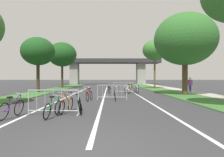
# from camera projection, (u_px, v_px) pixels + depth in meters

# --- Properties ---
(ground_plane) EXTENTS (300.00, 300.00, 0.00)m
(ground_plane) POSITION_uv_depth(u_px,v_px,m) (89.00, 150.00, 4.10)
(ground_plane) COLOR #333335
(grass_verge_left) EXTENTS (2.82, 50.21, 0.05)m
(grass_verge_left) POSITION_uv_depth(u_px,v_px,m) (53.00, 90.00, 24.55)
(grass_verge_left) COLOR #386B2D
(grass_verge_left) RESTS_ON ground
(grass_verge_right) EXTENTS (2.82, 50.21, 0.05)m
(grass_verge_right) POSITION_uv_depth(u_px,v_px,m) (159.00, 90.00, 24.72)
(grass_verge_right) COLOR #386B2D
(grass_verge_right) RESTS_ON ground
(sidewalk_path_right) EXTENTS (1.84, 50.21, 0.08)m
(sidewalk_path_right) POSITION_uv_depth(u_px,v_px,m) (177.00, 90.00, 24.75)
(sidewalk_path_right) COLOR #ADA89E
(sidewalk_path_right) RESTS_ON ground
(lane_stripe_center) EXTENTS (0.14, 29.04, 0.01)m
(lane_stripe_center) POSITION_uv_depth(u_px,v_px,m) (105.00, 94.00, 18.62)
(lane_stripe_center) COLOR silver
(lane_stripe_center) RESTS_ON ground
(lane_stripe_right_lane) EXTENTS (0.14, 29.04, 0.01)m
(lane_stripe_right_lane) POSITION_uv_depth(u_px,v_px,m) (136.00, 94.00, 18.66)
(lane_stripe_right_lane) COLOR silver
(lane_stripe_right_lane) RESTS_ON ground
(lane_stripe_left_lane) EXTENTS (0.14, 29.04, 0.01)m
(lane_stripe_left_lane) POSITION_uv_depth(u_px,v_px,m) (74.00, 94.00, 18.58)
(lane_stripe_left_lane) COLOR silver
(lane_stripe_left_lane) RESTS_ON ground
(overpass_bridge) EXTENTS (24.60, 4.24, 5.98)m
(overpass_bridge) POSITION_uv_depth(u_px,v_px,m) (108.00, 65.00, 45.57)
(overpass_bridge) COLOR #2D2D30
(overpass_bridge) RESTS_ON ground
(tree_left_cypress_far) EXTENTS (3.51, 3.51, 5.88)m
(tree_left_cypress_far) POSITION_uv_depth(u_px,v_px,m) (38.00, 52.00, 20.45)
(tree_left_cypress_far) COLOR #3D2D1E
(tree_left_cypress_far) RESTS_ON ground
(tree_left_maple_mid) EXTENTS (4.38, 4.38, 7.01)m
(tree_left_maple_mid) POSITION_uv_depth(u_px,v_px,m) (62.00, 55.00, 29.52)
(tree_left_maple_mid) COLOR #3D2D1E
(tree_left_maple_mid) RESTS_ON ground
(tree_right_oak_near) EXTENTS (5.47, 5.47, 7.33)m
(tree_right_oak_near) POSITION_uv_depth(u_px,v_px,m) (185.00, 39.00, 17.18)
(tree_right_oak_near) COLOR #4C3823
(tree_right_oak_near) RESTS_ON ground
(tree_right_pine_far) EXTENTS (3.42, 3.42, 6.97)m
(tree_right_pine_far) POSITION_uv_depth(u_px,v_px,m) (155.00, 50.00, 27.23)
(tree_right_pine_far) COLOR brown
(tree_right_pine_far) RESTS_ON ground
(crowd_barrier_nearest) EXTENTS (2.16, 0.51, 1.05)m
(crowd_barrier_nearest) POSITION_uv_depth(u_px,v_px,m) (53.00, 103.00, 7.96)
(crowd_barrier_nearest) COLOR #ADADB2
(crowd_barrier_nearest) RESTS_ON ground
(crowd_barrier_second) EXTENTS (2.16, 0.54, 1.05)m
(crowd_barrier_second) POSITION_uv_depth(u_px,v_px,m) (112.00, 92.00, 13.64)
(crowd_barrier_second) COLOR #ADADB2
(crowd_barrier_second) RESTS_ON ground
(crowd_barrier_third) EXTENTS (2.15, 0.48, 1.05)m
(crowd_barrier_third) POSITION_uv_depth(u_px,v_px,m) (124.00, 88.00, 19.29)
(crowd_barrier_third) COLOR #ADADB2
(crowd_barrier_third) RESTS_ON ground
(bicycle_silver_0) EXTENTS (0.52, 1.58, 0.94)m
(bicycle_silver_0) POSITION_uv_depth(u_px,v_px,m) (137.00, 90.00, 18.92)
(bicycle_silver_0) COLOR black
(bicycle_silver_0) RESTS_ON ground
(bicycle_yellow_1) EXTENTS (0.74, 1.61, 0.92)m
(bicycle_yellow_1) POSITION_uv_depth(u_px,v_px,m) (131.00, 89.00, 19.83)
(bicycle_yellow_1) COLOR black
(bicycle_yellow_1) RESTS_ON ground
(bicycle_blue_2) EXTENTS (0.53, 1.66, 1.01)m
(bicycle_blue_2) POSITION_uv_depth(u_px,v_px,m) (115.00, 95.00, 13.23)
(bicycle_blue_2) COLOR black
(bicycle_blue_2) RESTS_ON ground
(bicycle_red_3) EXTENTS (0.52, 1.66, 0.98)m
(bicycle_red_3) POSITION_uv_depth(u_px,v_px,m) (89.00, 95.00, 13.10)
(bicycle_red_3) COLOR black
(bicycle_red_3) RESTS_ON ground
(bicycle_black_4) EXTENTS (0.64, 1.66, 0.95)m
(bicycle_black_4) POSITION_uv_depth(u_px,v_px,m) (109.00, 90.00, 18.80)
(bicycle_black_4) COLOR black
(bicycle_black_4) RESTS_ON ground
(bicycle_teal_5) EXTENTS (0.63, 1.73, 0.94)m
(bicycle_teal_5) POSITION_uv_depth(u_px,v_px,m) (80.00, 105.00, 8.50)
(bicycle_teal_5) COLOR black
(bicycle_teal_5) RESTS_ON ground
(bicycle_white_6) EXTENTS (0.55, 1.59, 0.93)m
(bicycle_white_6) POSITION_uv_depth(u_px,v_px,m) (127.00, 90.00, 18.91)
(bicycle_white_6) COLOR black
(bicycle_white_6) RESTS_ON ground
(bicycle_green_7) EXTENTS (0.55, 1.65, 0.85)m
(bicycle_green_7) POSITION_uv_depth(u_px,v_px,m) (53.00, 108.00, 7.57)
(bicycle_green_7) COLOR black
(bicycle_green_7) RESTS_ON ground
(bicycle_purple_8) EXTENTS (0.54, 1.63, 0.94)m
(bicycle_purple_8) POSITION_uv_depth(u_px,v_px,m) (12.00, 108.00, 7.38)
(bicycle_purple_8) COLOR black
(bicycle_purple_8) RESTS_ON ground
(bicycle_orange_9) EXTENTS (0.53, 1.71, 0.97)m
(bicycle_orange_9) POSITION_uv_depth(u_px,v_px,m) (67.00, 104.00, 8.54)
(bicycle_orange_9) COLOR black
(bicycle_orange_9) RESTS_ON ground
(pedestrian_pushing_bike) EXTENTS (0.56, 0.38, 1.61)m
(pedestrian_pushing_bike) POSITION_uv_depth(u_px,v_px,m) (190.00, 83.00, 20.54)
(pedestrian_pushing_bike) COLOR navy
(pedestrian_pushing_bike) RESTS_ON ground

